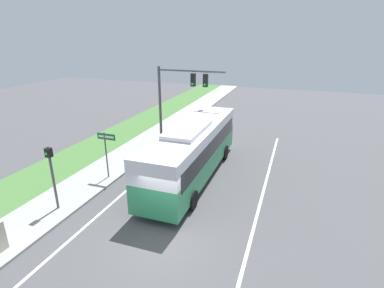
# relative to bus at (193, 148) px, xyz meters

# --- Properties ---
(ground_plane) EXTENTS (80.00, 80.00, 0.00)m
(ground_plane) POSITION_rel_bus_xyz_m (0.70, -5.86, -1.86)
(ground_plane) COLOR #4C4C4F
(sidewalk) EXTENTS (2.80, 80.00, 0.12)m
(sidewalk) POSITION_rel_bus_xyz_m (-5.50, -5.86, -1.80)
(sidewalk) COLOR #9E9E99
(sidewalk) RESTS_ON ground_plane
(grass_verge) EXTENTS (3.60, 80.00, 0.10)m
(grass_verge) POSITION_rel_bus_xyz_m (-8.70, -5.86, -1.81)
(grass_verge) COLOR #477538
(grass_verge) RESTS_ON ground_plane
(lane_divider_near) EXTENTS (0.14, 30.00, 0.01)m
(lane_divider_near) POSITION_rel_bus_xyz_m (-2.90, -5.86, -1.86)
(lane_divider_near) COLOR silver
(lane_divider_near) RESTS_ON ground_plane
(lane_divider_far) EXTENTS (0.14, 30.00, 0.01)m
(lane_divider_far) POSITION_rel_bus_xyz_m (4.30, -5.86, -1.86)
(lane_divider_far) COLOR silver
(lane_divider_far) RESTS_ON ground_plane
(bus) EXTENTS (2.63, 10.87, 3.38)m
(bus) POSITION_rel_bus_xyz_m (0.00, 0.00, 0.00)
(bus) COLOR #2D8956
(bus) RESTS_ON ground_plane
(signal_gantry) EXTENTS (5.12, 0.41, 6.00)m
(signal_gantry) POSITION_rel_bus_xyz_m (-2.81, 4.83, 2.38)
(signal_gantry) COLOR #4C4C51
(signal_gantry) RESTS_ON ground_plane
(pedestrian_signal) EXTENTS (0.28, 0.34, 3.28)m
(pedestrian_signal) POSITION_rel_bus_xyz_m (-5.04, -5.70, 0.35)
(pedestrian_signal) COLOR #4C4C51
(pedestrian_signal) RESTS_ON ground_plane
(street_sign) EXTENTS (1.18, 0.08, 2.92)m
(street_sign) POSITION_rel_bus_xyz_m (-4.64, -1.93, 0.12)
(street_sign) COLOR #4C4C51
(street_sign) RESTS_ON ground_plane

